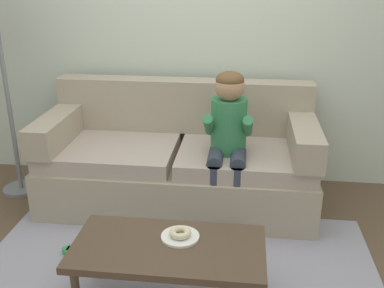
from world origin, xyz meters
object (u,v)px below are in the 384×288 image
(couch, at_px, (179,162))
(donut, at_px, (180,233))
(coffee_table, at_px, (168,252))
(toy_controller, at_px, (79,252))
(person_child, at_px, (228,133))

(couch, height_order, donut, couch)
(coffee_table, height_order, donut, donut)
(donut, bearing_deg, toy_controller, 156.15)
(person_child, bearing_deg, couch, 151.99)
(couch, distance_m, toy_controller, 1.05)
(couch, relative_size, coffee_table, 2.02)
(couch, distance_m, person_child, 0.55)
(coffee_table, bearing_deg, donut, 56.45)
(coffee_table, xyz_separation_m, donut, (0.05, 0.08, 0.08))
(coffee_table, xyz_separation_m, toy_controller, (-0.67, 0.40, -0.33))
(toy_controller, bearing_deg, coffee_table, -63.85)
(person_child, relative_size, toy_controller, 4.87)
(donut, bearing_deg, coffee_table, -123.55)
(coffee_table, bearing_deg, toy_controller, 149.22)
(couch, xyz_separation_m, donut, (0.18, -1.16, 0.09))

